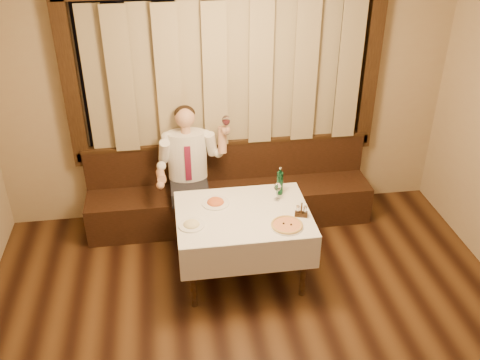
{
  "coord_description": "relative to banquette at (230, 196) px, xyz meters",
  "views": [
    {
      "loc": [
        -0.65,
        -2.47,
        3.57
      ],
      "look_at": [
        0.0,
        1.9,
        1.0
      ],
      "focal_mm": 40.0,
      "sensor_mm": 36.0,
      "label": 1
    }
  ],
  "objects": [
    {
      "name": "room",
      "position": [
        -0.0,
        -1.75,
        1.19
      ],
      "size": [
        5.01,
        6.01,
        2.81
      ],
      "color": "black",
      "rests_on": "ground"
    },
    {
      "name": "banquette",
      "position": [
        0.0,
        0.0,
        0.0
      ],
      "size": [
        3.2,
        0.61,
        0.94
      ],
      "color": "black",
      "rests_on": "ground"
    },
    {
      "name": "dining_table",
      "position": [
        0.0,
        -1.02,
        0.34
      ],
      "size": [
        1.27,
        0.97,
        0.76
      ],
      "color": "black",
      "rests_on": "ground"
    },
    {
      "name": "pizza",
      "position": [
        0.36,
        -1.3,
        0.46
      ],
      "size": [
        0.31,
        0.31,
        0.03
      ],
      "rotation": [
        0.0,
        0.0,
        0.21
      ],
      "color": "white",
      "rests_on": "dining_table"
    },
    {
      "name": "pasta_red",
      "position": [
        -0.24,
        -0.83,
        0.48
      ],
      "size": [
        0.27,
        0.27,
        0.09
      ],
      "rotation": [
        0.0,
        0.0,
        -0.41
      ],
      "color": "white",
      "rests_on": "dining_table"
    },
    {
      "name": "pasta_cream",
      "position": [
        -0.5,
        -1.17,
        0.48
      ],
      "size": [
        0.24,
        0.24,
        0.08
      ],
      "rotation": [
        0.0,
        0.0,
        0.39
      ],
      "color": "white",
      "rests_on": "dining_table"
    },
    {
      "name": "green_bottle",
      "position": [
        0.41,
        -0.73,
        0.57
      ],
      "size": [
        0.06,
        0.06,
        0.3
      ],
      "rotation": [
        0.0,
        0.0,
        -0.06
      ],
      "color": "#125531",
      "rests_on": "dining_table"
    },
    {
      "name": "table_wine_glass",
      "position": [
        0.36,
        -0.84,
        0.58
      ],
      "size": [
        0.07,
        0.07,
        0.19
      ],
      "rotation": [
        0.0,
        0.0,
        0.3
      ],
      "color": "white",
      "rests_on": "dining_table"
    },
    {
      "name": "cruet_caddy",
      "position": [
        0.53,
        -1.16,
        0.49
      ],
      "size": [
        0.13,
        0.09,
        0.13
      ],
      "rotation": [
        0.0,
        0.0,
        -0.31
      ],
      "color": "black",
      "rests_on": "dining_table"
    },
    {
      "name": "seated_man",
      "position": [
        -0.45,
        -0.09,
        0.52
      ],
      "size": [
        0.8,
        0.6,
        1.44
      ],
      "color": "black",
      "rests_on": "ground"
    }
  ]
}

